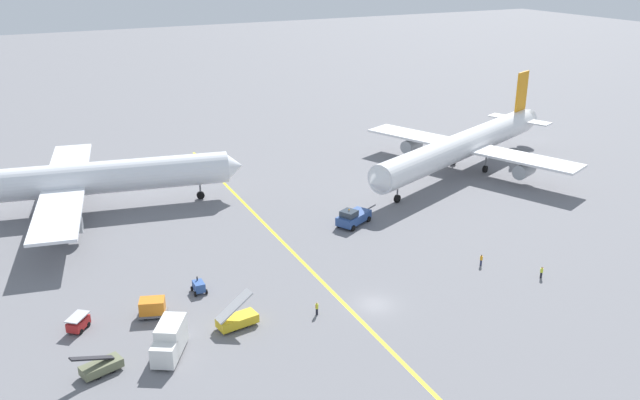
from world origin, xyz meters
TOP-DOWN VIEW (x-y plane):
  - ground_plane at (0.00, 0.00)m, footprint 600.00×600.00m
  - taxiway_stripe at (-2.95, 10.00)m, footprint 4.03×119.96m
  - airliner_at_gate_left at (-26.78, 46.95)m, footprint 52.08×45.96m
  - airliner_being_pushed at (40.00, 34.92)m, footprint 53.53×41.69m
  - pushback_tug at (9.50, 22.14)m, footprint 8.84×5.44m
  - gse_stair_truck_yellow at (-16.26, 2.68)m, footprint 4.83×2.60m
  - gse_gpu_cart_small at (-17.71, 12.20)m, footprint 1.63×2.12m
  - gse_baggage_cart_trailing at (-32.09, 9.97)m, footprint 2.95×3.11m
  - gse_catering_truck_tall at (-24.30, 0.61)m, footprint 5.03×6.25m
  - gse_belt_loader_portside at (-31.26, 0.62)m, footprint 5.07×2.84m
  - gse_container_dolly_flat at (-24.08, 9.17)m, footprint 3.74×3.13m
  - ground_crew_ramp_agent_by_cones at (-7.19, 0.99)m, footprint 0.44×0.39m
  - ground_crew_marshaller_foreground at (22.46, -3.78)m, footprint 0.50×0.36m
  - ground_crew_wing_walker_right at (17.91, 2.48)m, footprint 0.36×0.36m

SIDE VIEW (x-z plane):
  - ground_plane at x=0.00m, z-range 0.00..0.00m
  - taxiway_stripe at x=-2.95m, z-range 0.00..0.01m
  - gse_gpu_cart_small at x=-17.71m, z-range -0.16..1.74m
  - ground_crew_marshaller_foreground at x=22.46m, z-range 0.03..1.59m
  - ground_crew_wing_walker_right at x=17.91m, z-range 0.03..1.60m
  - gse_belt_loader_portside at x=-31.26m, z-range -0.68..2.33m
  - ground_crew_ramp_agent_by_cones at x=-7.19m, z-range 0.03..1.66m
  - gse_baggage_cart_trailing at x=-32.09m, z-range 0.01..1.72m
  - gse_stair_truck_yellow at x=-16.26m, z-range -1.00..3.05m
  - gse_container_dolly_flat at x=-24.08m, z-range 0.10..2.25m
  - pushback_tug at x=9.50m, z-range -0.22..2.71m
  - gse_catering_truck_tall at x=-24.30m, z-range 0.01..3.51m
  - airliner_at_gate_left at x=-26.78m, z-range -2.86..13.15m
  - airliner_being_pushed at x=40.00m, z-range -2.74..13.07m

